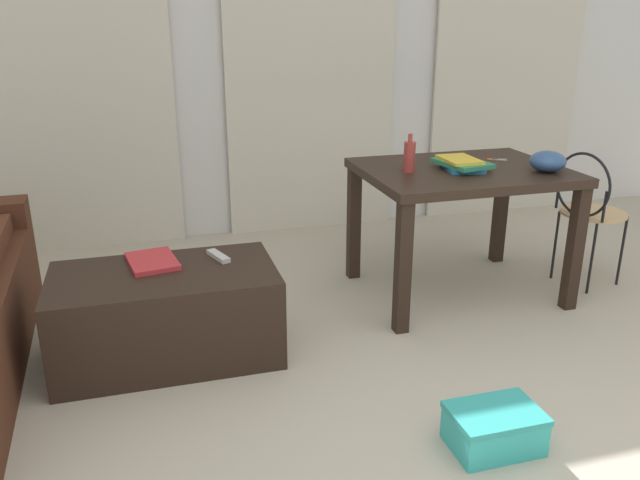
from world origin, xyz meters
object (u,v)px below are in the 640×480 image
tv_remote_primary (218,256)px  shoebox (494,428)px  bowl (548,161)px  book_stack (462,164)px  craft_table (462,187)px  bottle_near (409,156)px  coffee_table (167,315)px  wire_chair (588,203)px  scissors (495,159)px  magazine (152,261)px

tv_remote_primary → shoebox: 1.49m
bowl → book_stack: size_ratio=0.58×
craft_table → bowl: (0.39, -0.21, 0.16)m
bottle_near → craft_table: bearing=1.1°
coffee_table → bottle_near: (1.34, 0.30, 0.62)m
tv_remote_primary → bowl: bearing=-19.4°
wire_chair → book_stack: (-0.80, 0.07, 0.27)m
wire_chair → book_stack: size_ratio=2.46×
scissors → tv_remote_primary: 1.73m
scissors → wire_chair: bearing=-25.2°
craft_table → wire_chair: size_ratio=1.36×
book_stack → scissors: size_ratio=2.95×
magazine → bowl: bearing=-10.0°
scissors → book_stack: bearing=-151.1°
bowl → shoebox: 1.64m
bowl → shoebox: bearing=-129.0°
bowl → shoebox: bowl is taller
tv_remote_primary → magazine: bearing=157.7°
wire_chair → tv_remote_primary: size_ratio=4.66×
craft_table → magazine: craft_table is taller
tv_remote_primary → shoebox: (0.87, -1.15, -0.36)m
book_stack → magazine: size_ratio=1.14×
magazine → coffee_table: bearing=-81.1°
magazine → bottle_near: bearing=-2.2°
craft_table → tv_remote_primary: craft_table is taller
wire_chair → magazine: (-2.48, -0.08, -0.06)m
magazine → shoebox: size_ratio=0.86×
wire_chair → scissors: size_ratio=7.25×
craft_table → wire_chair: bearing=-7.5°
coffee_table → wire_chair: size_ratio=1.26×
bowl → magazine: bowl is taller
craft_table → tv_remote_primary: size_ratio=6.32×
craft_table → bottle_near: (-0.33, -0.01, 0.19)m
craft_table → coffee_table: bearing=-169.6°
coffee_table → shoebox: bearing=-42.5°
bottle_near → scissors: 0.63m
craft_table → book_stack: size_ratio=3.34×
book_stack → shoebox: book_stack is taller
scissors → magazine: scissors is taller
bottle_near → tv_remote_primary: (-1.07, -0.19, -0.39)m
bowl → wire_chair: bearing=15.3°
magazine → shoebox: magazine is taller
coffee_table → bottle_near: size_ratio=4.98×
scissors → shoebox: size_ratio=0.33×
bowl → scissors: (-0.12, 0.34, -0.05)m
tv_remote_primary → wire_chair: bearing=-16.6°
bottle_near → bowl: bearing=-15.5°
bottle_near → bowl: size_ratio=1.07×
wire_chair → tv_remote_primary: bearing=-177.5°
coffee_table → bottle_near: 1.50m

